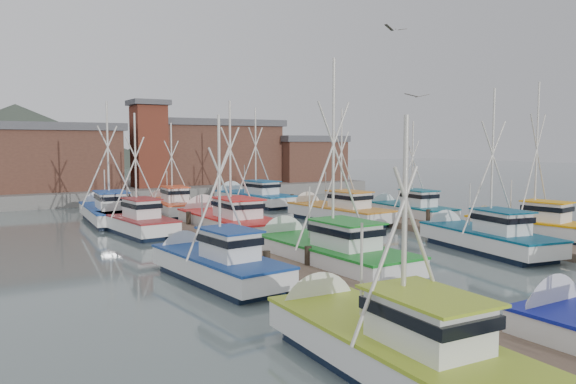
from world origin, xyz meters
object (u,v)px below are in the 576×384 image
boat_12 (170,205)px  boat_4 (323,251)px  boat_8 (225,221)px  lookout_tower (149,143)px

boat_12 → boat_4: bearing=-86.5°
boat_8 → boat_12: (-0.03, 10.26, -0.00)m
boat_4 → boat_12: bearing=87.1°
boat_8 → boat_12: size_ratio=1.22×
boat_12 → lookout_tower: bearing=84.3°
boat_8 → boat_12: boat_8 is taller
boat_4 → boat_12: (0.38, 21.67, -0.01)m
boat_8 → lookout_tower: bearing=84.6°
boat_8 → boat_12: bearing=90.3°
lookout_tower → boat_12: lookout_tower is taller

